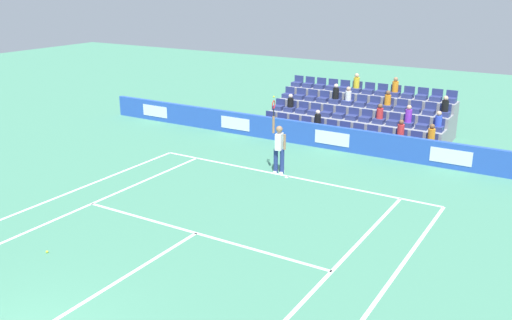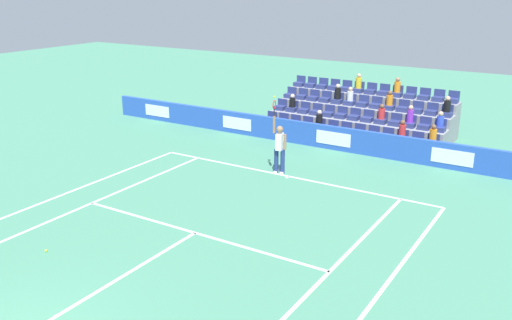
% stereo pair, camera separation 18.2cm
% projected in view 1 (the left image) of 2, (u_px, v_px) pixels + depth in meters
% --- Properties ---
extents(line_baseline, '(10.97, 0.10, 0.01)m').
position_uv_depth(line_baseline, '(288.00, 176.00, 19.94)').
color(line_baseline, white).
rests_on(line_baseline, ground).
extents(line_service, '(8.23, 0.10, 0.01)m').
position_uv_depth(line_service, '(196.00, 233.00, 15.47)').
color(line_service, white).
rests_on(line_service, ground).
extents(line_centre_service, '(0.10, 6.40, 0.01)m').
position_uv_depth(line_centre_service, '(113.00, 284.00, 12.87)').
color(line_centre_service, white).
rests_on(line_centre_service, ground).
extents(line_singles_sideline_left, '(0.10, 11.89, 0.01)m').
position_uv_depth(line_singles_sideline_left, '(81.00, 208.00, 17.13)').
color(line_singles_sideline_left, white).
rests_on(line_singles_sideline_left, ground).
extents(line_singles_sideline_right, '(0.10, 11.89, 0.01)m').
position_uv_depth(line_singles_sideline_right, '(324.00, 280.00, 13.08)').
color(line_singles_sideline_right, white).
rests_on(line_singles_sideline_right, ground).
extents(line_doubles_sideline_left, '(0.10, 11.89, 0.01)m').
position_uv_depth(line_doubles_sideline_left, '(51.00, 200.00, 17.80)').
color(line_doubles_sideline_left, white).
rests_on(line_doubles_sideline_left, ground).
extents(line_doubles_sideline_right, '(0.10, 11.89, 0.01)m').
position_uv_depth(line_doubles_sideline_right, '(380.00, 296.00, 12.40)').
color(line_doubles_sideline_right, white).
rests_on(line_doubles_sideline_right, ground).
extents(line_centre_mark, '(0.10, 0.20, 0.01)m').
position_uv_depth(line_centre_mark, '(287.00, 177.00, 19.85)').
color(line_centre_mark, white).
rests_on(line_centre_mark, ground).
extents(sponsor_barrier, '(23.93, 0.22, 0.99)m').
position_uv_depth(sponsor_barrier, '(333.00, 138.00, 22.97)').
color(sponsor_barrier, blue).
rests_on(sponsor_barrier, ground).
extents(tennis_player, '(0.53, 0.40, 2.85)m').
position_uv_depth(tennis_player, '(279.00, 147.00, 19.97)').
color(tennis_player, navy).
rests_on(tennis_player, ground).
extents(stadium_stand, '(8.06, 3.80, 2.57)m').
position_uv_depth(stadium_stand, '(359.00, 119.00, 25.29)').
color(stadium_stand, gray).
rests_on(stadium_stand, ground).
extents(loose_tennis_ball, '(0.07, 0.07, 0.07)m').
position_uv_depth(loose_tennis_ball, '(47.00, 252.00, 14.35)').
color(loose_tennis_ball, '#D1E533').
rests_on(loose_tennis_ball, ground).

